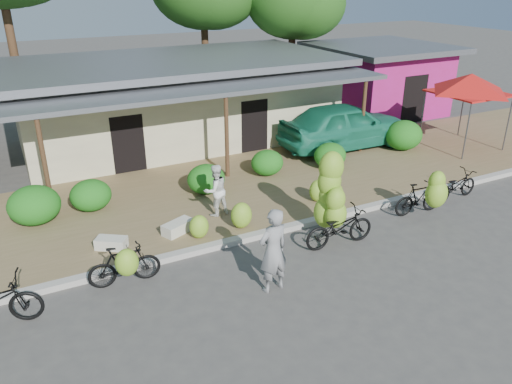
% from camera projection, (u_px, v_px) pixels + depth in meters
% --- Properties ---
extents(ground, '(100.00, 100.00, 0.00)m').
position_uv_depth(ground, '(332.00, 265.00, 11.98)').
color(ground, '#464341').
rests_on(ground, ground).
extents(sidewalk, '(60.00, 6.00, 0.12)m').
position_uv_depth(sidewalk, '(242.00, 189.00, 16.02)').
color(sidewalk, olive).
rests_on(sidewalk, ground).
extents(curb, '(60.00, 0.25, 0.15)m').
position_uv_depth(curb, '(290.00, 227.00, 13.58)').
color(curb, '#A8A399').
rests_on(curb, ground).
extents(shop_main, '(13.00, 8.50, 3.35)m').
position_uv_depth(shop_main, '(178.00, 100.00, 20.18)').
color(shop_main, beige).
rests_on(shop_main, ground).
extents(shop_pink, '(6.00, 6.00, 3.25)m').
position_uv_depth(shop_pink, '(380.00, 78.00, 24.65)').
color(shop_pink, '#B11B77').
rests_on(shop_pink, ground).
extents(hedge_0, '(1.39, 1.25, 1.08)m').
position_uv_depth(hedge_0, '(34.00, 205.00, 13.50)').
color(hedge_0, '#1B6316').
rests_on(hedge_0, sidewalk).
extents(hedge_1, '(1.17, 1.05, 0.91)m').
position_uv_depth(hedge_1, '(91.00, 195.00, 14.30)').
color(hedge_1, '#1B6316').
rests_on(hedge_1, sidewalk).
extents(hedge_2, '(1.19, 1.07, 0.93)m').
position_uv_depth(hedge_2, '(206.00, 179.00, 15.41)').
color(hedge_2, '#1B6316').
rests_on(hedge_2, sidewalk).
extents(hedge_3, '(1.11, 1.00, 0.87)m').
position_uv_depth(hedge_3, '(267.00, 163.00, 16.82)').
color(hedge_3, '#1B6316').
rests_on(hedge_3, sidewalk).
extents(hedge_4, '(1.15, 1.04, 0.90)m').
position_uv_depth(hedge_4, '(330.00, 156.00, 17.44)').
color(hedge_4, '#1B6316').
rests_on(hedge_4, sidewalk).
extents(hedge_5, '(1.46, 1.32, 1.14)m').
position_uv_depth(hedge_5, '(404.00, 135.00, 19.21)').
color(hedge_5, '#1B6316').
rests_on(hedge_5, sidewalk).
extents(red_canopy, '(3.50, 3.50, 2.86)m').
position_uv_depth(red_canopy, '(470.00, 83.00, 18.77)').
color(red_canopy, '#59595E').
rests_on(red_canopy, sidewalk).
extents(bike_left, '(1.64, 1.15, 1.22)m').
position_uv_depth(bike_left, '(125.00, 264.00, 10.96)').
color(bike_left, black).
rests_on(bike_left, ground).
extents(bike_center, '(1.95, 1.25, 2.37)m').
position_uv_depth(bike_center, '(335.00, 209.00, 12.70)').
color(bike_center, black).
rests_on(bike_center, ground).
extents(bike_right, '(1.63, 1.21, 1.54)m').
position_uv_depth(bike_right, '(425.00, 195.00, 14.07)').
color(bike_right, black).
rests_on(bike_right, ground).
extents(bike_far_right, '(1.76, 0.72, 0.90)m').
position_uv_depth(bike_far_right, '(456.00, 185.00, 15.28)').
color(bike_far_right, black).
rests_on(bike_far_right, ground).
extents(loose_banana_a, '(0.51, 0.43, 0.63)m').
position_uv_depth(loose_banana_a, '(199.00, 227.00, 12.83)').
color(loose_banana_a, '#7FBF2F').
rests_on(loose_banana_a, sidewalk).
extents(loose_banana_b, '(0.58, 0.49, 0.73)m').
position_uv_depth(loose_banana_b, '(241.00, 215.00, 13.33)').
color(loose_banana_b, '#7FBF2F').
rests_on(loose_banana_b, sidewalk).
extents(loose_banana_c, '(0.54, 0.46, 0.68)m').
position_uv_depth(loose_banana_c, '(318.00, 191.00, 14.91)').
color(loose_banana_c, '#7FBF2F').
rests_on(loose_banana_c, sidewalk).
extents(sack_near, '(0.94, 0.71, 0.30)m').
position_uv_depth(sack_near, '(178.00, 227.00, 13.16)').
color(sack_near, beige).
rests_on(sack_near, sidewalk).
extents(sack_far, '(0.83, 0.73, 0.28)m').
position_uv_depth(sack_far, '(111.00, 243.00, 12.41)').
color(sack_far, beige).
rests_on(sack_far, sidewalk).
extents(vendor, '(0.78, 0.57, 1.97)m').
position_uv_depth(vendor, '(273.00, 251.00, 10.66)').
color(vendor, gray).
rests_on(vendor, ground).
extents(bystander, '(0.81, 0.68, 1.50)m').
position_uv_depth(bystander, '(216.00, 190.00, 13.90)').
color(bystander, white).
rests_on(bystander, sidewalk).
extents(teal_van, '(5.31, 2.20, 1.80)m').
position_uv_depth(teal_van, '(345.00, 125.00, 19.31)').
color(teal_van, '#1B7B5B').
rests_on(teal_van, sidewalk).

